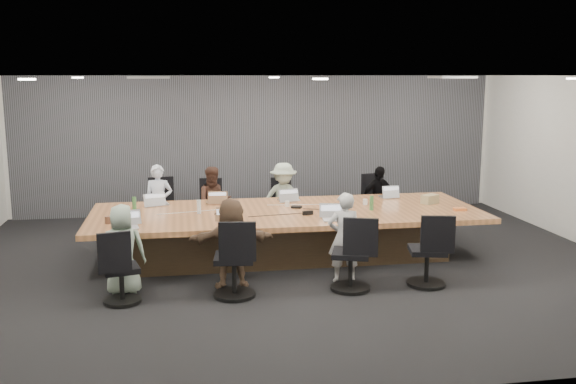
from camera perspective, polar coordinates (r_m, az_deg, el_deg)
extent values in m
cube|color=black|center=(9.66, 0.40, -6.56)|extent=(10.00, 8.00, 0.00)
cube|color=white|center=(9.24, 0.42, 10.28)|extent=(10.00, 8.00, 0.00)
cube|color=silver|center=(13.28, -2.63, 4.26)|extent=(10.00, 0.00, 2.80)
cube|color=silver|center=(5.54, 7.72, -4.56)|extent=(10.00, 0.00, 2.80)
cube|color=#56575F|center=(13.20, -2.58, 4.22)|extent=(9.80, 0.04, 2.80)
cube|color=#42311F|center=(10.05, -0.10, -3.94)|extent=(4.80, 1.40, 0.66)
cube|color=#B97645|center=(9.96, -0.10, -1.88)|extent=(6.00, 2.20, 0.08)
imported|color=silver|center=(11.17, -11.43, -0.97)|extent=(0.52, 0.38, 1.31)
cube|color=#B2B2B7|center=(10.61, -11.52, -1.06)|extent=(0.39, 0.30, 0.02)
imported|color=#3F271E|center=(11.18, -6.56, -0.96)|extent=(0.65, 0.53, 1.26)
cube|color=#8C6647|center=(10.62, -6.40, -0.90)|extent=(0.34, 0.25, 0.02)
imported|color=#96A692|center=(11.30, -0.41, -0.66)|extent=(0.87, 0.54, 1.30)
cube|color=#B2B2B7|center=(10.75, 0.06, -0.70)|extent=(0.37, 0.28, 0.02)
imported|color=black|center=(11.72, 8.02, -0.62)|extent=(0.75, 0.44, 1.20)
cube|color=#B2B2B7|center=(11.18, 8.89, -0.40)|extent=(0.30, 0.21, 0.02)
imported|color=#90A693|center=(8.58, -14.48, -4.97)|extent=(0.60, 0.41, 1.19)
cube|color=#B2B2B7|center=(9.07, -14.25, -3.12)|extent=(0.38, 0.29, 0.02)
imported|color=brown|center=(8.56, -5.04, -4.54)|extent=(1.15, 0.38, 1.24)
cube|color=#8C6647|center=(9.06, -5.34, -2.85)|extent=(0.31, 0.24, 0.02)
imported|color=#B3B3B3|center=(8.81, 5.01, -4.04)|extent=(0.47, 0.33, 1.25)
cube|color=#B2B2B7|center=(9.30, 4.17, -2.49)|extent=(0.36, 0.27, 0.02)
cylinder|color=#3E793E|center=(10.14, -13.50, -1.07)|extent=(0.08, 0.08, 0.23)
cylinder|color=#3E793E|center=(10.04, 7.44, -0.98)|extent=(0.08, 0.08, 0.22)
cylinder|color=silver|center=(9.81, -7.92, -1.31)|extent=(0.07, 0.07, 0.21)
cylinder|color=white|center=(10.25, -0.07, -1.05)|extent=(0.08, 0.08, 0.09)
cylinder|color=white|center=(10.46, 6.88, -0.88)|extent=(0.10, 0.10, 0.09)
cylinder|color=brown|center=(9.43, -15.72, -2.40)|extent=(0.10, 0.10, 0.10)
cube|color=black|center=(9.72, -6.04, -1.91)|extent=(0.17, 0.14, 0.03)
cube|color=black|center=(10.14, 0.76, -1.34)|extent=(0.19, 0.16, 0.03)
cube|color=black|center=(9.65, 1.76, -1.86)|extent=(0.17, 0.07, 0.06)
cube|color=tan|center=(10.74, 12.50, -0.62)|extent=(0.32, 0.27, 0.14)
cube|color=orange|center=(10.31, 15.02, -1.48)|extent=(0.18, 0.12, 0.04)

